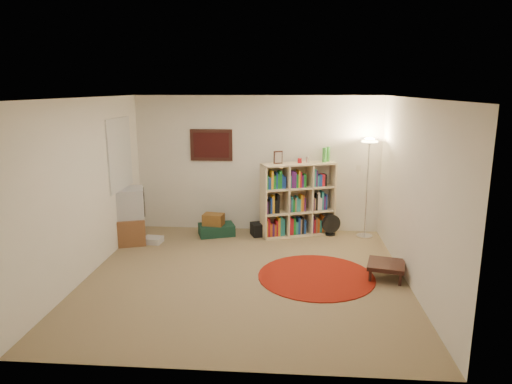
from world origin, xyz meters
TOP-DOWN VIEW (x-y plane):
  - room at (-0.05, 0.05)m, footprint 4.54×4.54m
  - bookshelf at (0.74, 1.97)m, footprint 1.38×0.80m
  - floor_lamp at (1.97, 1.93)m, footprint 0.34×0.34m
  - floor_fan at (1.36, 1.96)m, footprint 0.34×0.24m
  - tv_stand at (-2.13, 1.36)m, footprint 0.64×0.76m
  - dvd_box at (-1.75, 1.30)m, footprint 0.34×0.29m
  - suitcase at (-0.72, 1.82)m, footprint 0.72×0.58m
  - wicker_basket at (-0.76, 1.79)m, footprint 0.39×0.30m
  - duffel_bag at (0.09, 1.87)m, footprint 0.41×0.38m
  - paper_towel at (0.06, 1.95)m, footprint 0.12×0.12m
  - red_rug at (1.00, 0.05)m, footprint 1.66×1.66m
  - side_table at (1.98, 0.08)m, footprint 0.60×0.60m

SIDE VIEW (x-z plane):
  - red_rug at x=1.00m, z-range 0.00..0.01m
  - dvd_box at x=-1.75m, z-range 0.00..0.10m
  - suitcase at x=-0.72m, z-range 0.00..0.20m
  - paper_towel at x=0.06m, z-range 0.00..0.22m
  - duffel_bag at x=0.09m, z-range 0.00..0.23m
  - side_table at x=1.98m, z-range 0.08..0.31m
  - floor_fan at x=1.36m, z-range 0.00..0.39m
  - wicker_basket at x=-0.76m, z-range 0.20..0.41m
  - tv_stand at x=-2.13m, z-range -0.02..0.93m
  - bookshelf at x=0.74m, z-range -0.15..1.44m
  - room at x=-0.05m, z-range -0.01..2.53m
  - floor_lamp at x=1.97m, z-range 0.59..2.37m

